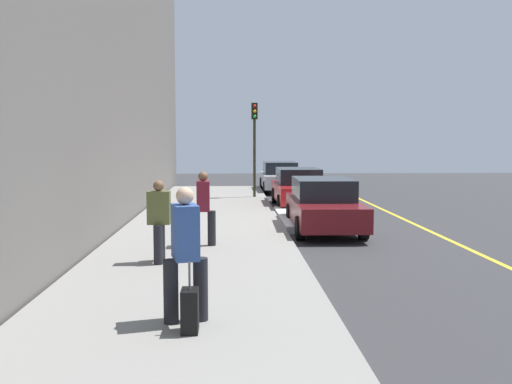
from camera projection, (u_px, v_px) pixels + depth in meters
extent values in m
plane|color=#333335|center=(317.00, 229.00, 16.77)|extent=(56.00, 56.00, 0.00)
cube|color=gray|center=(205.00, 227.00, 16.62)|extent=(28.00, 4.60, 0.15)
cube|color=gold|center=(424.00, 228.00, 16.91)|extent=(28.00, 0.14, 0.01)
cube|color=white|center=(288.00, 218.00, 18.25)|extent=(4.86, 0.56, 0.22)
cylinder|color=black|center=(300.00, 188.00, 27.46)|extent=(0.64, 0.22, 0.64)
cylinder|color=black|center=(265.00, 188.00, 27.38)|extent=(0.64, 0.22, 0.64)
cylinder|color=black|center=(293.00, 183.00, 30.28)|extent=(0.64, 0.22, 0.64)
cylinder|color=black|center=(262.00, 183.00, 30.20)|extent=(0.64, 0.22, 0.64)
cube|color=#B7BABF|center=(280.00, 180.00, 28.80)|extent=(4.59, 1.82, 0.64)
cube|color=black|center=(280.00, 168.00, 28.97)|extent=(2.39, 1.61, 0.60)
cylinder|color=black|center=(326.00, 203.00, 20.91)|extent=(0.64, 0.22, 0.64)
cylinder|color=black|center=(280.00, 203.00, 20.84)|extent=(0.64, 0.22, 0.64)
cylinder|color=black|center=(315.00, 195.00, 23.70)|extent=(0.64, 0.22, 0.64)
cylinder|color=black|center=(275.00, 196.00, 23.63)|extent=(0.64, 0.22, 0.64)
cube|color=maroon|center=(299.00, 192.00, 22.24)|extent=(4.52, 1.81, 0.64)
cube|color=black|center=(298.00, 176.00, 22.41)|extent=(2.35, 1.60, 0.60)
cylinder|color=black|center=(363.00, 228.00, 14.97)|extent=(0.64, 0.23, 0.64)
cylinder|color=black|center=(300.00, 228.00, 14.93)|extent=(0.64, 0.23, 0.64)
cylinder|color=black|center=(344.00, 214.00, 17.84)|extent=(0.64, 0.23, 0.64)
cylinder|color=black|center=(290.00, 214.00, 17.79)|extent=(0.64, 0.23, 0.64)
cube|color=maroon|center=(324.00, 211.00, 16.36)|extent=(4.67, 1.87, 0.64)
cube|color=black|center=(323.00, 189.00, 16.53)|extent=(2.44, 1.64, 0.60)
cylinder|color=black|center=(201.00, 289.00, 7.80)|extent=(0.20, 0.20, 0.87)
cylinder|color=black|center=(171.00, 291.00, 7.68)|extent=(0.20, 0.20, 0.87)
cube|color=#335193|center=(185.00, 232.00, 7.67)|extent=(0.56, 0.43, 0.74)
sphere|color=#D8AD8C|center=(185.00, 196.00, 7.62)|extent=(0.24, 0.24, 0.24)
cylinder|color=black|center=(212.00, 228.00, 13.35)|extent=(0.19, 0.19, 0.82)
cylinder|color=black|center=(195.00, 228.00, 13.32)|extent=(0.19, 0.19, 0.82)
cube|color=maroon|center=(203.00, 196.00, 13.27)|extent=(0.48, 0.31, 0.70)
sphere|color=brown|center=(203.00, 176.00, 13.22)|extent=(0.23, 0.23, 0.23)
cylinder|color=black|center=(161.00, 242.00, 11.68)|extent=(0.18, 0.18, 0.78)
cylinder|color=black|center=(158.00, 245.00, 11.32)|extent=(0.18, 0.18, 0.78)
cube|color=brown|center=(159.00, 208.00, 11.44)|extent=(0.29, 0.45, 0.67)
sphere|color=brown|center=(159.00, 186.00, 11.40)|extent=(0.22, 0.22, 0.22)
cylinder|color=#2D2D19|center=(254.00, 158.00, 24.69)|extent=(0.12, 0.12, 3.36)
cube|color=black|center=(254.00, 111.00, 24.50)|extent=(0.26, 0.26, 0.70)
sphere|color=red|center=(255.00, 106.00, 24.33)|extent=(0.14, 0.14, 0.14)
sphere|color=orange|center=(255.00, 111.00, 24.35)|extent=(0.14, 0.14, 0.14)
sphere|color=green|center=(255.00, 116.00, 24.37)|extent=(0.14, 0.14, 0.14)
cube|color=black|center=(190.00, 311.00, 7.33)|extent=(0.34, 0.22, 0.56)
cylinder|color=#4C4C4C|center=(189.00, 276.00, 7.29)|extent=(0.03, 0.03, 0.36)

